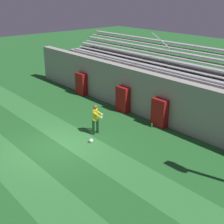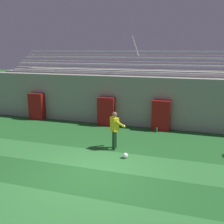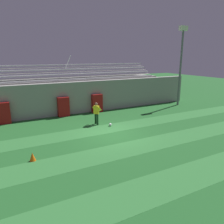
# 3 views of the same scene
# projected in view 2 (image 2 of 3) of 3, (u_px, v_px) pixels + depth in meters

# --- Properties ---
(ground_plane) EXTENTS (80.00, 80.00, 0.00)m
(ground_plane) POSITION_uv_depth(u_px,v_px,m) (94.00, 174.00, 9.18)
(ground_plane) COLOR #236028
(turf_stripe_mid) EXTENTS (28.00, 1.82, 0.01)m
(turf_stripe_mid) POSITION_uv_depth(u_px,v_px,m) (61.00, 213.00, 6.98)
(turf_stripe_mid) COLOR #337A38
(turf_stripe_mid) RESTS_ON ground
(turf_stripe_far) EXTENTS (28.00, 1.82, 0.01)m
(turf_stripe_far) POSITION_uv_depth(u_px,v_px,m) (105.00, 160.00, 10.35)
(turf_stripe_far) COLOR #337A38
(turf_stripe_far) RESTS_ON ground
(back_wall) EXTENTS (24.00, 0.60, 2.80)m
(back_wall) POSITION_uv_depth(u_px,v_px,m) (135.00, 101.00, 14.88)
(back_wall) COLOR #999691
(back_wall) RESTS_ON ground
(padding_pillar_gate_left) EXTENTS (0.96, 0.44, 1.63)m
(padding_pillar_gate_left) POSITION_uv_depth(u_px,v_px,m) (106.00, 111.00, 14.96)
(padding_pillar_gate_left) COLOR maroon
(padding_pillar_gate_left) RESTS_ON ground
(padding_pillar_gate_right) EXTENTS (0.96, 0.44, 1.63)m
(padding_pillar_gate_right) POSITION_uv_depth(u_px,v_px,m) (161.00, 115.00, 14.05)
(padding_pillar_gate_right) COLOR maroon
(padding_pillar_gate_right) RESTS_ON ground
(padding_pillar_far_left) EXTENTS (0.96, 0.44, 1.63)m
(padding_pillar_far_left) POSITION_uv_depth(u_px,v_px,m) (37.00, 106.00, 16.31)
(padding_pillar_far_left) COLOR maroon
(padding_pillar_far_left) RESTS_ON ground
(bleacher_stand) EXTENTS (18.00, 3.35, 5.03)m
(bleacher_stand) POSITION_uv_depth(u_px,v_px,m) (142.00, 94.00, 16.71)
(bleacher_stand) COLOR #999691
(bleacher_stand) RESTS_ON ground
(goalkeeper) EXTENTS (0.74, 0.74, 1.67)m
(goalkeeper) POSITION_uv_depth(u_px,v_px,m) (115.00, 128.00, 11.33)
(goalkeeper) COLOR #143319
(goalkeeper) RESTS_ON ground
(soccer_ball) EXTENTS (0.22, 0.22, 0.22)m
(soccer_ball) POSITION_uv_depth(u_px,v_px,m) (125.00, 156.00, 10.51)
(soccer_ball) COLOR white
(soccer_ball) RESTS_ON ground
(water_bottle) EXTENTS (0.07, 0.07, 0.24)m
(water_bottle) POSITION_uv_depth(u_px,v_px,m) (157.00, 130.00, 13.83)
(water_bottle) COLOR green
(water_bottle) RESTS_ON ground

